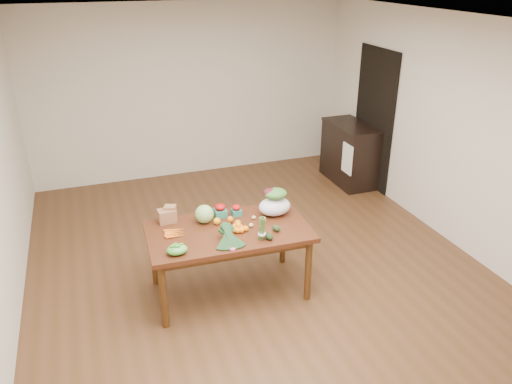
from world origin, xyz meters
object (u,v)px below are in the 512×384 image
object	(u,v)px
paper_bag	(167,215)
salad_bag	(275,203)
dining_table	(229,261)
mandarin_cluster	(238,227)
kale_bunch	(230,238)
cabbage	(204,214)
cabinet	(349,153)
asparagus_bundle	(262,228)

from	to	relation	value
paper_bag	salad_bag	world-z (taller)	salad_bag
dining_table	mandarin_cluster	bearing A→B (deg)	-37.71
dining_table	mandarin_cluster	world-z (taller)	mandarin_cluster
kale_bunch	dining_table	bearing A→B (deg)	78.44
cabbage	mandarin_cluster	bearing A→B (deg)	-46.93
salad_bag	cabbage	bearing A→B (deg)	173.98
mandarin_cluster	kale_bunch	world-z (taller)	kale_bunch
cabbage	mandarin_cluster	world-z (taller)	cabbage
cabinet	cabbage	world-z (taller)	cabbage
asparagus_bundle	salad_bag	distance (m)	0.55
dining_table	paper_bag	world-z (taller)	paper_bag
kale_bunch	cabbage	bearing A→B (deg)	104.41
cabinet	cabbage	distance (m)	3.47
asparagus_bundle	salad_bag	bearing A→B (deg)	57.88
cabbage	cabinet	bearing A→B (deg)	35.00
asparagus_bundle	kale_bunch	bearing A→B (deg)	-179.03
cabinet	asparagus_bundle	distance (m)	3.49
cabbage	salad_bag	xyz separation A→B (m)	(0.74, -0.08, 0.04)
salad_bag	kale_bunch	bearing A→B (deg)	-144.71
dining_table	mandarin_cluster	xyz separation A→B (m)	(0.08, -0.07, 0.42)
dining_table	kale_bunch	bearing A→B (deg)	-101.56
cabinet	paper_bag	bearing A→B (deg)	-150.01
mandarin_cluster	salad_bag	size ratio (longest dim) A/B	0.52
dining_table	salad_bag	world-z (taller)	salad_bag
cabbage	asparagus_bundle	distance (m)	0.69
cabinet	kale_bunch	world-z (taller)	cabinet
salad_bag	asparagus_bundle	bearing A→B (deg)	-124.39
dining_table	cabinet	xyz separation A→B (m)	(2.64, 2.20, 0.10)
dining_table	salad_bag	xyz separation A→B (m)	(0.56, 0.14, 0.51)
cabbage	kale_bunch	xyz separation A→B (m)	(0.11, -0.53, -0.02)
cabbage	mandarin_cluster	size ratio (longest dim) A/B	1.07
paper_bag	mandarin_cluster	distance (m)	0.76
mandarin_cluster	asparagus_bundle	bearing A→B (deg)	-56.15
dining_table	cabinet	size ratio (longest dim) A/B	1.59
mandarin_cluster	kale_bunch	distance (m)	0.29
asparagus_bundle	cabinet	bearing A→B (deg)	48.64
cabbage	mandarin_cluster	xyz separation A→B (m)	(0.27, -0.29, -0.05)
mandarin_cluster	cabinet	bearing A→B (deg)	41.57
paper_bag	salad_bag	distance (m)	1.13
cabinet	kale_bunch	size ratio (longest dim) A/B	2.55
cabbage	mandarin_cluster	distance (m)	0.40
mandarin_cluster	kale_bunch	size ratio (longest dim) A/B	0.45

